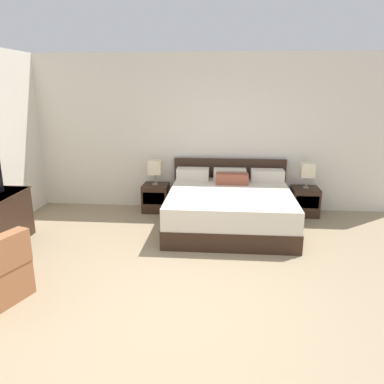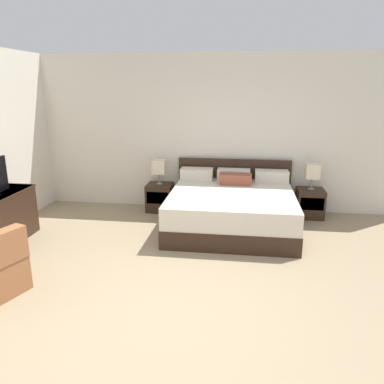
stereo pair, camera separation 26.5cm
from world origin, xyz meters
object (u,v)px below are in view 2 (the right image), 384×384
at_px(bed, 232,208).
at_px(nightstand_right, 310,203).
at_px(table_lamp_right, 313,171).
at_px(table_lamp_left, 159,167).
at_px(nightstand_left, 160,197).

height_order(bed, nightstand_right, bed).
height_order(bed, table_lamp_right, bed).
height_order(bed, table_lamp_left, bed).
distance_m(bed, nightstand_left, 1.51).
bearing_deg(nightstand_left, table_lamp_right, 0.03).
relative_size(bed, nightstand_left, 4.08).
xyz_separation_m(table_lamp_left, table_lamp_right, (2.67, 0.00, 0.00)).
xyz_separation_m(bed, table_lamp_right, (1.34, 0.70, 0.49)).
distance_m(bed, nightstand_right, 1.51).
bearing_deg(nightstand_left, table_lamp_left, 90.00).
xyz_separation_m(bed, table_lamp_left, (-1.34, 0.70, 0.49)).
bearing_deg(nightstand_right, nightstand_left, 180.00).
relative_size(nightstand_left, table_lamp_left, 1.11).
bearing_deg(bed, nightstand_right, 27.68).
relative_size(table_lamp_left, table_lamp_right, 1.00).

